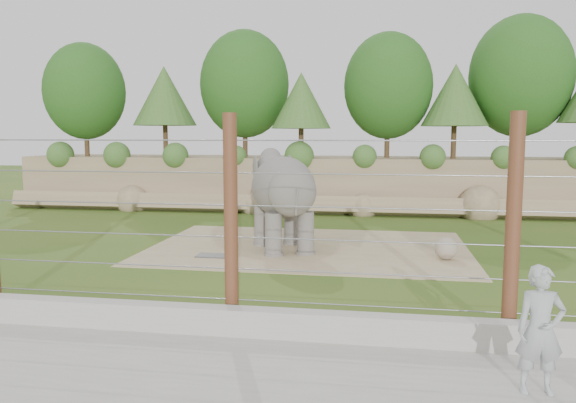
% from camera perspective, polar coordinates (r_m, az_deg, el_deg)
% --- Properties ---
extents(ground, '(90.00, 90.00, 0.00)m').
position_cam_1_polar(ground, '(15.20, -1.24, -6.89)').
color(ground, '#335518').
rests_on(ground, ground).
extents(back_embankment, '(30.00, 5.52, 8.77)m').
position_cam_1_polar(back_embankment, '(27.27, 4.94, 7.57)').
color(back_embankment, '#826C52').
rests_on(back_embankment, ground).
extents(dirt_patch, '(10.00, 7.00, 0.02)m').
position_cam_1_polar(dirt_patch, '(18.01, 2.10, -4.68)').
color(dirt_patch, tan).
rests_on(dirt_patch, ground).
extents(drain_grate, '(1.00, 0.60, 0.03)m').
position_cam_1_polar(drain_grate, '(16.85, -7.56, -5.46)').
color(drain_grate, '#262628').
rests_on(drain_grate, dirt_patch).
extents(elephant, '(3.03, 4.12, 3.07)m').
position_cam_1_polar(elephant, '(17.43, -0.50, 0.01)').
color(elephant, slate).
rests_on(elephant, ground).
extents(stone_ball, '(0.65, 0.65, 0.65)m').
position_cam_1_polar(stone_ball, '(16.83, 15.75, -4.60)').
color(stone_ball, gray).
rests_on(stone_ball, dirt_patch).
extents(retaining_wall, '(26.00, 0.35, 0.50)m').
position_cam_1_polar(retaining_wall, '(10.45, -6.44, -11.95)').
color(retaining_wall, '#A5A199').
rests_on(retaining_wall, ground).
extents(walkway, '(26.00, 4.00, 0.01)m').
position_cam_1_polar(walkway, '(8.77, -10.15, -17.53)').
color(walkway, '#A5A199').
rests_on(walkway, ground).
extents(barrier_fence, '(20.26, 0.26, 4.00)m').
position_cam_1_polar(barrier_fence, '(10.50, -5.82, -2.00)').
color(barrier_fence, brown).
rests_on(barrier_fence, ground).
extents(zookeeper, '(0.70, 0.49, 1.82)m').
position_cam_1_polar(zookeeper, '(8.68, 24.25, -11.82)').
color(zookeeper, '#B2B7BC').
rests_on(zookeeper, walkway).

